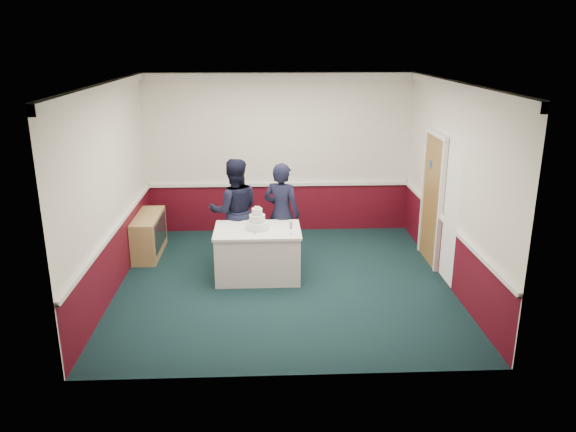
{
  "coord_description": "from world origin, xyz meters",
  "views": [
    {
      "loc": [
        -0.29,
        -7.91,
        3.58
      ],
      "look_at": [
        0.06,
        -0.1,
        1.1
      ],
      "focal_mm": 35.0,
      "sensor_mm": 36.0,
      "label": 1
    }
  ],
  "objects_px": {
    "cake_knife": "(255,233)",
    "person_woman": "(282,214)",
    "sideboard": "(149,235)",
    "person_man": "(235,211)",
    "champagne_flute": "(291,226)",
    "cake_table": "(258,253)",
    "wedding_cake": "(257,222)"
  },
  "relations": [
    {
      "from": "sideboard",
      "to": "wedding_cake",
      "type": "distance_m",
      "value": 2.22
    },
    {
      "from": "cake_table",
      "to": "person_man",
      "type": "height_order",
      "value": "person_man"
    },
    {
      "from": "sideboard",
      "to": "person_man",
      "type": "height_order",
      "value": "person_man"
    },
    {
      "from": "wedding_cake",
      "to": "person_woman",
      "type": "height_order",
      "value": "person_woman"
    },
    {
      "from": "champagne_flute",
      "to": "person_woman",
      "type": "xyz_separation_m",
      "value": [
        -0.11,
        0.85,
        -0.08
      ]
    },
    {
      "from": "wedding_cake",
      "to": "person_man",
      "type": "bearing_deg",
      "value": 118.5
    },
    {
      "from": "sideboard",
      "to": "cake_knife",
      "type": "relative_size",
      "value": 5.45
    },
    {
      "from": "person_man",
      "to": "person_woman",
      "type": "xyz_separation_m",
      "value": [
        0.77,
        -0.13,
        -0.02
      ]
    },
    {
      "from": "champagne_flute",
      "to": "cake_table",
      "type": "bearing_deg",
      "value": 150.75
    },
    {
      "from": "person_man",
      "to": "person_woman",
      "type": "height_order",
      "value": "person_man"
    },
    {
      "from": "champagne_flute",
      "to": "person_man",
      "type": "height_order",
      "value": "person_man"
    },
    {
      "from": "cake_knife",
      "to": "person_man",
      "type": "relative_size",
      "value": 0.13
    },
    {
      "from": "wedding_cake",
      "to": "person_man",
      "type": "relative_size",
      "value": 0.21
    },
    {
      "from": "wedding_cake",
      "to": "person_man",
      "type": "xyz_separation_m",
      "value": [
        -0.38,
        0.7,
        -0.03
      ]
    },
    {
      "from": "sideboard",
      "to": "person_woman",
      "type": "distance_m",
      "value": 2.38
    },
    {
      "from": "cake_table",
      "to": "person_man",
      "type": "relative_size",
      "value": 0.76
    },
    {
      "from": "sideboard",
      "to": "champagne_flute",
      "type": "distance_m",
      "value": 2.79
    },
    {
      "from": "cake_table",
      "to": "person_man",
      "type": "distance_m",
      "value": 0.92
    },
    {
      "from": "cake_knife",
      "to": "person_man",
      "type": "xyz_separation_m",
      "value": [
        -0.35,
        0.9,
        0.08
      ]
    },
    {
      "from": "cake_knife",
      "to": "person_woman",
      "type": "distance_m",
      "value": 0.88
    },
    {
      "from": "sideboard",
      "to": "cake_table",
      "type": "height_order",
      "value": "cake_table"
    },
    {
      "from": "wedding_cake",
      "to": "cake_knife",
      "type": "height_order",
      "value": "wedding_cake"
    },
    {
      "from": "champagne_flute",
      "to": "person_woman",
      "type": "distance_m",
      "value": 0.86
    },
    {
      "from": "cake_knife",
      "to": "wedding_cake",
      "type": "bearing_deg",
      "value": 92.25
    },
    {
      "from": "cake_table",
      "to": "wedding_cake",
      "type": "bearing_deg",
      "value": 90.0
    },
    {
      "from": "champagne_flute",
      "to": "sideboard",
      "type": "bearing_deg",
      "value": 150.75
    },
    {
      "from": "sideboard",
      "to": "wedding_cake",
      "type": "height_order",
      "value": "wedding_cake"
    },
    {
      "from": "wedding_cake",
      "to": "champagne_flute",
      "type": "xyz_separation_m",
      "value": [
        0.5,
        -0.28,
        0.03
      ]
    },
    {
      "from": "cake_table",
      "to": "person_woman",
      "type": "relative_size",
      "value": 0.78
    },
    {
      "from": "sideboard",
      "to": "person_man",
      "type": "relative_size",
      "value": 0.69
    },
    {
      "from": "cake_table",
      "to": "person_woman",
      "type": "distance_m",
      "value": 0.82
    },
    {
      "from": "cake_table",
      "to": "wedding_cake",
      "type": "xyz_separation_m",
      "value": [
        0.0,
        0.0,
        0.5
      ]
    }
  ]
}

